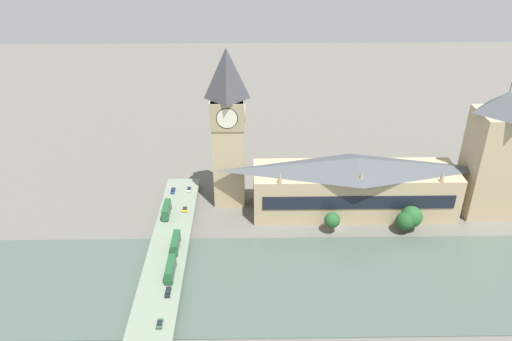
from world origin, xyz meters
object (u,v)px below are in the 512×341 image
double_decker_bus_mid (175,242)px  double_decker_bus_rear (170,269)px  clock_tower (228,126)px  car_southbound_mid (160,324)px  parliament_hall (354,185)px  road_bridge (163,276)px  car_southbound_lead (173,190)px  car_northbound_lead (168,292)px  car_southbound_tail (185,209)px  car_northbound_tail (189,189)px  double_decker_bus_lead (166,209)px  victoria_tower (494,154)px

double_decker_bus_mid → double_decker_bus_rear: bearing=-179.4°
clock_tower → car_southbound_mid: bearing=166.3°
double_decker_bus_mid → double_decker_bus_rear: (-15.20, -0.16, 0.09)m
parliament_hall → road_bridge: parliament_hall is taller
parliament_hall → car_southbound_lead: parliament_hall is taller
parliament_hall → car_northbound_lead: 91.49m
road_bridge → car_southbound_tail: (40.93, -3.50, 1.52)m
double_decker_bus_mid → car_southbound_lead: bearing=8.9°
road_bridge → car_southbound_mid: 23.87m
car_southbound_mid → double_decker_bus_mid: bearing=-0.3°
road_bridge → car_northbound_tail: car_northbound_tail is taller
parliament_hall → car_northbound_lead: parliament_hall is taller
parliament_hall → car_southbound_lead: 80.18m
car_southbound_lead → car_southbound_mid: 80.12m
car_northbound_tail → double_decker_bus_rear: bearing=179.4°
double_decker_bus_rear → car_southbound_lead: size_ratio=2.41×
parliament_hall → car_southbound_mid: (-69.62, 72.84, -8.06)m
car_northbound_tail → car_southbound_lead: size_ratio=0.97×
parliament_hall → car_southbound_mid: 101.08m
parliament_hall → double_decker_bus_rear: 86.17m
car_northbound_lead → car_northbound_tail: 66.90m
car_northbound_tail → parliament_hall: bearing=-98.9°
double_decker_bus_rear → car_southbound_lead: (56.43, 6.62, -2.04)m
car_northbound_tail → car_southbound_lead: bearing=98.4°
clock_tower → car_northbound_lead: (-65.36, 18.72, -31.60)m
car_northbound_tail → car_southbound_lead: same height
car_northbound_lead → car_northbound_tail: bearing=-0.3°
double_decker_bus_lead → double_decker_bus_mid: bearing=-163.7°
victoria_tower → car_northbound_lead: bearing=113.4°
parliament_hall → double_decker_bus_lead: size_ratio=7.95×
car_southbound_lead → road_bridge: bearing=-176.4°
double_decker_bus_lead → car_southbound_lead: bearing=-0.4°
parliament_hall → car_southbound_tail: parliament_hall is taller
clock_tower → car_southbound_mid: clock_tower is taller
car_northbound_tail → car_southbound_lead: (-1.07, 7.22, 0.00)m
double_decker_bus_mid → car_southbound_mid: double_decker_bus_mid is taller
car_southbound_tail → double_decker_bus_mid: bearing=178.7°
car_southbound_tail → car_northbound_tail: bearing=-0.6°
parliament_hall → double_decker_bus_mid: bearing=113.1°
double_decker_bus_mid → car_southbound_mid: (-38.65, 0.17, -1.99)m
car_southbound_lead → double_decker_bus_rear: bearing=-173.3°
double_decker_bus_rear → car_southbound_lead: 56.85m
parliament_hall → double_decker_bus_mid: size_ratio=7.58×
victoria_tower → car_southbound_lead: victoria_tower is taller
parliament_hall → car_northbound_tail: bearing=81.1°
parliament_hall → car_southbound_lead: (10.25, 79.12, -8.01)m
double_decker_bus_lead → car_southbound_mid: bearing=-174.0°
clock_tower → car_southbound_tail: 39.56m
clock_tower → double_decker_bus_rear: bearing=161.2°
car_southbound_mid → clock_tower: bearing=-13.7°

